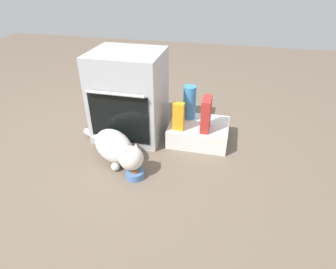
# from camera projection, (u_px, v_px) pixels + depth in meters

# --- Properties ---
(ground) EXTENTS (8.00, 8.00, 0.00)m
(ground) POSITION_uv_depth(u_px,v_px,m) (113.00, 162.00, 2.26)
(ground) COLOR #6B5B4C
(oven) EXTENTS (0.59, 0.55, 0.76)m
(oven) POSITION_uv_depth(u_px,v_px,m) (129.00, 96.00, 2.44)
(oven) COLOR #B7BABF
(oven) RESTS_ON ground
(pantry_cabinet) EXTENTS (0.51, 0.41, 0.17)m
(pantry_cabinet) POSITION_uv_depth(u_px,v_px,m) (199.00, 132.00, 2.50)
(pantry_cabinet) COLOR white
(pantry_cabinet) RESTS_ON ground
(food_bowl) EXTENTS (0.13, 0.13, 0.08)m
(food_bowl) POSITION_uv_depth(u_px,v_px,m) (135.00, 173.00, 2.09)
(food_bowl) COLOR #4C7AB7
(food_bowl) RESTS_ON ground
(cat) EXTENTS (0.71, 0.55, 0.26)m
(cat) POSITION_uv_depth(u_px,v_px,m) (117.00, 148.00, 2.19)
(cat) COLOR silver
(cat) RESTS_ON ground
(sauce_jar) EXTENTS (0.08, 0.08, 0.14)m
(sauce_jar) POSITION_uv_depth(u_px,v_px,m) (177.00, 114.00, 2.46)
(sauce_jar) COLOR #D16023
(sauce_jar) RESTS_ON pantry_cabinet
(water_bottle) EXTENTS (0.11, 0.11, 0.30)m
(water_bottle) POSITION_uv_depth(u_px,v_px,m) (190.00, 102.00, 2.47)
(water_bottle) COLOR #388CD1
(water_bottle) RESTS_ON pantry_cabinet
(cereal_box) EXTENTS (0.07, 0.18, 0.28)m
(cereal_box) POSITION_uv_depth(u_px,v_px,m) (206.00, 114.00, 2.30)
(cereal_box) COLOR #B72D28
(cereal_box) RESTS_ON pantry_cabinet
(juice_carton) EXTENTS (0.09, 0.06, 0.24)m
(juice_carton) POSITION_uv_depth(u_px,v_px,m) (179.00, 117.00, 2.31)
(juice_carton) COLOR orange
(juice_carton) RESTS_ON pantry_cabinet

